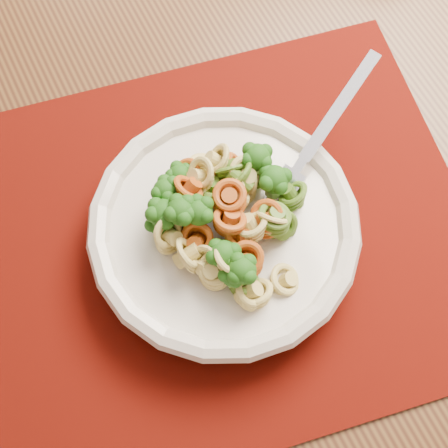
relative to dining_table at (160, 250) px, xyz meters
name	(u,v)px	position (x,y,z in m)	size (l,w,h in m)	color
dining_table	(160,250)	(0.00, 0.00, 0.00)	(1.41, 0.92, 0.75)	brown
placemat	(204,242)	(0.03, -0.05, 0.10)	(0.49, 0.38, 0.00)	#4F0B03
pasta_bowl	(224,229)	(0.05, -0.06, 0.13)	(0.24, 0.24, 0.05)	silver
pasta_broccoli_heap	(224,221)	(0.05, -0.06, 0.15)	(0.20, 0.20, 0.06)	tan
fork	(288,183)	(0.11, -0.05, 0.15)	(0.19, 0.02, 0.01)	silver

